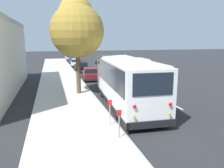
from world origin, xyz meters
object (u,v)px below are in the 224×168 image
object	(u,v)px
parked_sedan_black	(81,67)
parked_sedan_white	(76,63)
sign_post_far	(110,112)
sign_post_near	(119,123)
street_tree	(77,27)
parked_sedan_silver	(69,57)
shuttle_bus	(126,80)
parked_sedan_maroon	(91,74)
parked_sedan_navy	(74,60)

from	to	relation	value
parked_sedan_black	parked_sedan_white	world-z (taller)	parked_sedan_black
parked_sedan_black	sign_post_far	size ratio (longest dim) A/B	3.46
parked_sedan_black	sign_post_near	xyz separation A→B (m)	(-22.92, 1.47, 0.20)
parked_sedan_black	street_tree	world-z (taller)	street_tree
parked_sedan_silver	sign_post_near	xyz separation A→B (m)	(-41.55, 1.28, 0.23)
parked_sedan_black	sign_post_far	world-z (taller)	sign_post_far
parked_sedan_black	parked_sedan_silver	bearing A→B (deg)	-0.31
shuttle_bus	parked_sedan_white	world-z (taller)	shuttle_bus
street_tree	shuttle_bus	bearing A→B (deg)	-146.71
shuttle_bus	parked_sedan_silver	world-z (taller)	shuttle_bus
street_tree	sign_post_near	xyz separation A→B (m)	(-9.05, -0.67, -4.61)
parked_sedan_white	street_tree	xyz separation A→B (m)	(-20.17, 2.05, 4.83)
shuttle_bus	parked_sedan_white	size ratio (longest dim) A/B	2.06
street_tree	parked_sedan_maroon	bearing A→B (deg)	-18.26
parked_sedan_navy	sign_post_near	xyz separation A→B (m)	(-34.68, 1.57, 0.22)
shuttle_bus	parked_sedan_white	xyz separation A→B (m)	(24.29, 0.66, -1.20)
parked_sedan_black	sign_post_near	world-z (taller)	sign_post_near
shuttle_bus	street_tree	size ratio (longest dim) A/B	1.21
street_tree	sign_post_near	size ratio (longest dim) A/B	6.00
parked_sedan_black	parked_sedan_white	size ratio (longest dim) A/B	1.00
parked_sedan_black	parked_sedan_maroon	bearing A→B (deg)	179.87
parked_sedan_white	street_tree	world-z (taller)	street_tree
parked_sedan_navy	parked_sedan_silver	world-z (taller)	parked_sedan_navy
parked_sedan_silver	street_tree	xyz separation A→B (m)	(-32.50, 1.95, 4.84)
parked_sedan_black	parked_sedan_navy	bearing A→B (deg)	-1.38
sign_post_near	sign_post_far	xyz separation A→B (m)	(1.58, 0.00, 0.02)
parked_sedan_maroon	sign_post_far	world-z (taller)	sign_post_far
parked_sedan_maroon	parked_sedan_black	distance (m)	7.09
parked_sedan_navy	parked_sedan_silver	xyz separation A→B (m)	(6.87, 0.29, -0.01)
shuttle_bus	sign_post_near	world-z (taller)	shuttle_bus
parked_sedan_white	sign_post_near	xyz separation A→B (m)	(-29.21, 1.37, 0.22)
shuttle_bus	parked_sedan_maroon	size ratio (longest dim) A/B	2.20
parked_sedan_silver	sign_post_near	bearing A→B (deg)	175.95
sign_post_far	parked_sedan_white	bearing A→B (deg)	-2.85
parked_sedan_maroon	parked_sedan_navy	distance (m)	18.85
parked_sedan_maroon	parked_sedan_navy	size ratio (longest dim) A/B	0.99
parked_sedan_maroon	sign_post_far	bearing A→B (deg)	178.61
parked_sedan_black	parked_sedan_white	xyz separation A→B (m)	(6.30, 0.10, -0.02)
parked_sedan_maroon	parked_sedan_silver	xyz separation A→B (m)	(25.72, 0.29, -0.03)
parked_sedan_navy	parked_sedan_silver	bearing A→B (deg)	1.79
parked_sedan_black	parked_sedan_white	bearing A→B (deg)	-0.02
shuttle_bus	parked_sedan_black	bearing A→B (deg)	5.11
parked_sedan_silver	sign_post_far	world-z (taller)	sign_post_far
parked_sedan_maroon	sign_post_near	xyz separation A→B (m)	(-15.82, 1.56, 0.20)
parked_sedan_maroon	parked_sedan_silver	bearing A→B (deg)	5.51
sign_post_far	shuttle_bus	bearing A→B (deg)	-31.37
shuttle_bus	parked_sedan_maroon	world-z (taller)	shuttle_bus
parked_sedan_navy	sign_post_far	bearing A→B (deg)	176.65
parked_sedan_black	shuttle_bus	bearing A→B (deg)	-179.09
parked_sedan_navy	sign_post_near	size ratio (longest dim) A/B	3.33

